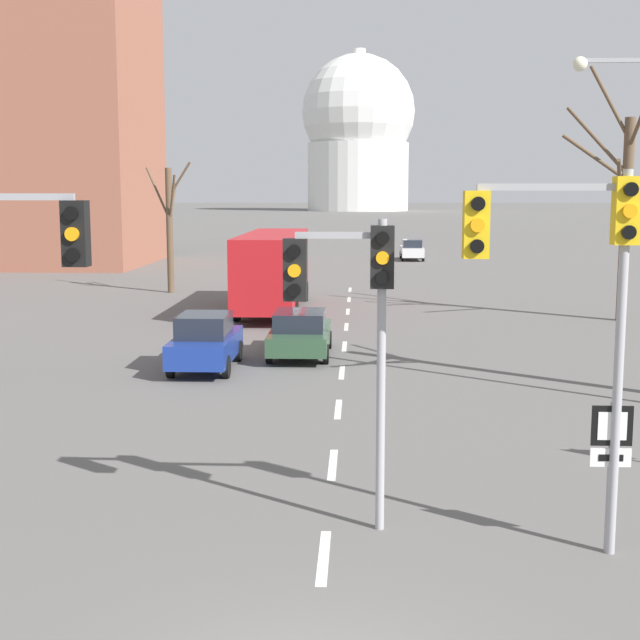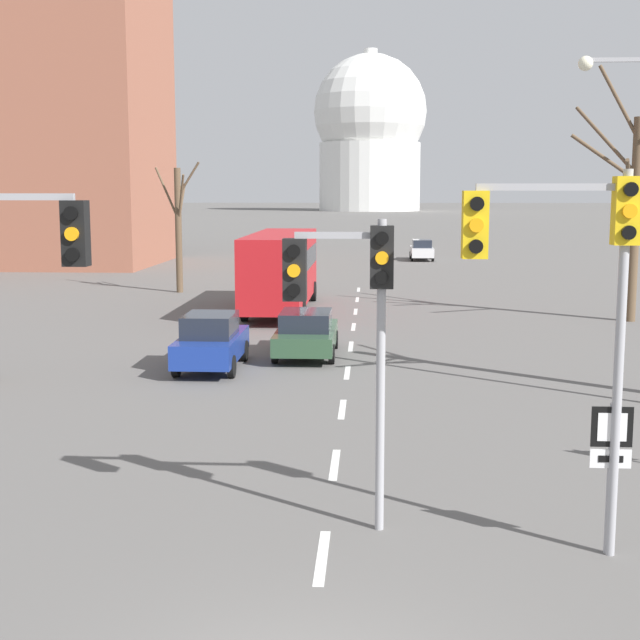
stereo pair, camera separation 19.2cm
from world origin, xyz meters
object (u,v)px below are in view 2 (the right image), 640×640
Objects in this scene: traffic_signal_near_right at (573,266)px; route_sign_post at (611,453)px; city_bus at (281,266)px; sedan_near_right at (306,333)px; sedan_near_left at (422,250)px; sedan_mid_centre at (211,341)px; traffic_signal_centre_tall at (351,297)px.

traffic_signal_near_right is 2.83m from route_sign_post.
city_bus is (-6.90, 26.69, -2.25)m from traffic_signal_near_right.
city_bus is (-1.93, 10.90, 1.29)m from sedan_near_right.
route_sign_post is (0.66, 0.04, -2.75)m from traffic_signal_near_right.
sedan_near_left is (0.38, 56.87, -0.75)m from route_sign_post.
sedan_near_right is (-4.97, 15.79, -3.54)m from traffic_signal_near_right.
sedan_near_right is 3.59m from sedan_mid_centre.
city_bus is (-3.73, 25.88, -1.68)m from traffic_signal_centre_tall.
sedan_mid_centre is at bearing -139.07° from sedan_near_right.
sedan_near_left is at bearing 88.95° from traffic_signal_near_right.
sedan_mid_centre is (-8.34, 13.41, -0.70)m from route_sign_post.
traffic_signal_near_right is 1.15× the size of traffic_signal_centre_tall.
city_bus is (0.78, 13.24, 1.20)m from sedan_mid_centre.
route_sign_post is 56.88m from sedan_near_left.
sedan_near_left reaches higher than sedan_near_right.
traffic_signal_near_right is 0.52× the size of city_bus.
sedan_near_right is at bearing -79.96° from city_bus.
traffic_signal_centre_tall reaches higher than route_sign_post.
traffic_signal_centre_tall is 26.20m from city_bus.
route_sign_post is 0.21× the size of city_bus.
sedan_near_right is (-5.63, 15.76, -0.79)m from route_sign_post.
traffic_signal_near_right is at bearing -176.91° from route_sign_post.
sedan_near_left is 0.39× the size of city_bus.
city_bus is at bearing 86.64° from sedan_mid_centre.
route_sign_post is at bearing -74.17° from city_bus.
sedan_near_right is at bearing 109.66° from route_sign_post.
sedan_near_right is 1.07× the size of sedan_mid_centre.
traffic_signal_near_right is at bearing -60.28° from sedan_mid_centre.
sedan_mid_centre is (-8.72, -43.46, 0.05)m from sedan_near_left.
sedan_near_right is (-6.01, -41.11, -0.05)m from sedan_near_left.
sedan_near_right is 0.41× the size of city_bus.
sedan_near_left is (1.05, 56.91, -3.49)m from traffic_signal_near_right.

